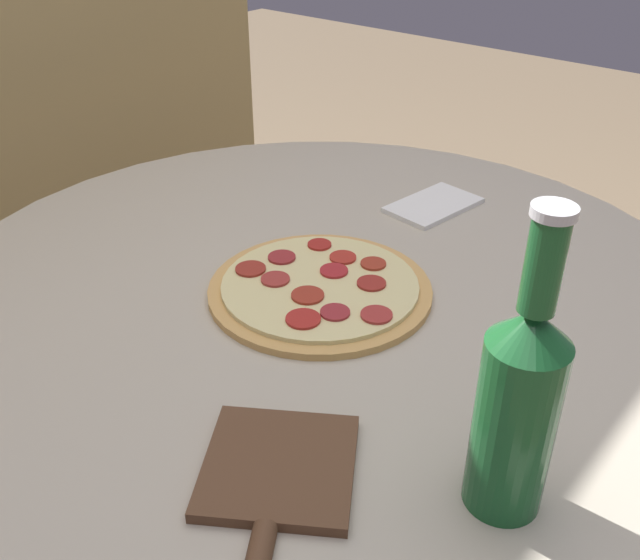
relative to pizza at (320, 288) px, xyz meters
The scene contains 5 objects.
table 0.18m from the pizza, 39.18° to the left, with size 1.09×1.09×0.69m.
pizza is the anchor object (origin of this frame).
beer_bottle 0.40m from the pizza, 114.88° to the right, with size 0.07×0.07×0.29m.
pizza_paddle 0.34m from the pizza, 147.05° to the right, with size 0.26×0.21×0.02m.
napkin 0.32m from the pizza, ahead, with size 0.16×0.11×0.01m.
Camera 1 is at (-0.63, -0.53, 1.19)m, focal length 40.00 mm.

